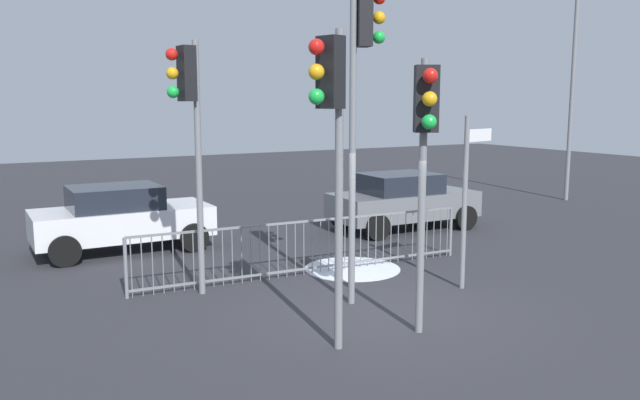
{
  "coord_description": "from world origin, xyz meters",
  "views": [
    {
      "loc": [
        -5.72,
        -8.17,
        3.32
      ],
      "look_at": [
        0.15,
        2.31,
        1.47
      ],
      "focal_mm": 36.22,
      "sensor_mm": 36.0,
      "label": 1
    }
  ],
  "objects_px": {
    "car_white_near": "(121,217)",
    "traffic_light_rear_right": "(189,111)",
    "traffic_light_foreground_left": "(425,135)",
    "traffic_light_rear_left": "(331,119)",
    "direction_sign_post": "(467,193)",
    "car_grey_trailing": "(402,200)",
    "street_lamp": "(574,55)",
    "traffic_light_foreground_right": "(361,73)"
  },
  "relations": [
    {
      "from": "traffic_light_foreground_left",
      "to": "traffic_light_rear_left",
      "type": "relative_size",
      "value": 0.92
    },
    {
      "from": "car_white_near",
      "to": "traffic_light_rear_right",
      "type": "bearing_deg",
      "value": -84.82
    },
    {
      "from": "traffic_light_rear_right",
      "to": "traffic_light_foreground_left",
      "type": "xyz_separation_m",
      "value": [
        2.19,
        -3.47,
        -0.31
      ]
    },
    {
      "from": "direction_sign_post",
      "to": "street_lamp",
      "type": "relative_size",
      "value": 0.38
    },
    {
      "from": "traffic_light_rear_left",
      "to": "street_lamp",
      "type": "distance_m",
      "value": 15.74
    },
    {
      "from": "car_white_near",
      "to": "street_lamp",
      "type": "distance_m",
      "value": 15.34
    },
    {
      "from": "traffic_light_foreground_left",
      "to": "direction_sign_post",
      "type": "relative_size",
      "value": 1.27
    },
    {
      "from": "traffic_light_foreground_left",
      "to": "car_white_near",
      "type": "bearing_deg",
      "value": -42.55
    },
    {
      "from": "direction_sign_post",
      "to": "car_white_near",
      "type": "height_order",
      "value": "direction_sign_post"
    },
    {
      "from": "traffic_light_rear_right",
      "to": "traffic_light_foreground_right",
      "type": "xyz_separation_m",
      "value": [
        2.26,
        -1.76,
        0.6
      ]
    },
    {
      "from": "car_grey_trailing",
      "to": "traffic_light_foreground_right",
      "type": "bearing_deg",
      "value": -131.04
    },
    {
      "from": "traffic_light_rear_right",
      "to": "street_lamp",
      "type": "relative_size",
      "value": 0.54
    },
    {
      "from": "traffic_light_rear_right",
      "to": "traffic_light_foreground_left",
      "type": "height_order",
      "value": "traffic_light_rear_right"
    },
    {
      "from": "traffic_light_rear_left",
      "to": "car_white_near",
      "type": "distance_m",
      "value": 7.78
    },
    {
      "from": "traffic_light_rear_left",
      "to": "car_grey_trailing",
      "type": "xyz_separation_m",
      "value": [
        5.81,
        6.28,
        -2.33
      ]
    },
    {
      "from": "traffic_light_foreground_right",
      "to": "car_grey_trailing",
      "type": "relative_size",
      "value": 1.34
    },
    {
      "from": "traffic_light_foreground_right",
      "to": "traffic_light_rear_left",
      "type": "height_order",
      "value": "traffic_light_foreground_right"
    },
    {
      "from": "traffic_light_foreground_right",
      "to": "traffic_light_rear_right",
      "type": "bearing_deg",
      "value": -110.75
    },
    {
      "from": "traffic_light_rear_right",
      "to": "direction_sign_post",
      "type": "xyz_separation_m",
      "value": [
        4.38,
        -1.93,
        -1.44
      ]
    },
    {
      "from": "direction_sign_post",
      "to": "car_grey_trailing",
      "type": "distance_m",
      "value": 5.43
    },
    {
      "from": "car_grey_trailing",
      "to": "car_white_near",
      "type": "distance_m",
      "value": 7.02
    },
    {
      "from": "traffic_light_foreground_left",
      "to": "car_white_near",
      "type": "height_order",
      "value": "traffic_light_foreground_left"
    },
    {
      "from": "car_grey_trailing",
      "to": "direction_sign_post",
      "type": "bearing_deg",
      "value": -112.76
    },
    {
      "from": "traffic_light_foreground_left",
      "to": "traffic_light_rear_left",
      "type": "bearing_deg",
      "value": 23.36
    },
    {
      "from": "traffic_light_rear_right",
      "to": "direction_sign_post",
      "type": "height_order",
      "value": "traffic_light_rear_right"
    },
    {
      "from": "street_lamp",
      "to": "car_grey_trailing",
      "type": "bearing_deg",
      "value": -170.23
    },
    {
      "from": "traffic_light_foreground_left",
      "to": "street_lamp",
      "type": "height_order",
      "value": "street_lamp"
    },
    {
      "from": "traffic_light_rear_right",
      "to": "car_grey_trailing",
      "type": "distance_m",
      "value": 7.61
    },
    {
      "from": "traffic_light_foreground_left",
      "to": "traffic_light_rear_left",
      "type": "distance_m",
      "value": 1.44
    },
    {
      "from": "traffic_light_foreground_left",
      "to": "car_grey_trailing",
      "type": "height_order",
      "value": "traffic_light_foreground_left"
    },
    {
      "from": "traffic_light_rear_left",
      "to": "car_white_near",
      "type": "bearing_deg",
      "value": -7.14
    },
    {
      "from": "traffic_light_rear_right",
      "to": "traffic_light_foreground_right",
      "type": "distance_m",
      "value": 2.92
    },
    {
      "from": "car_grey_trailing",
      "to": "traffic_light_foreground_left",
      "type": "bearing_deg",
      "value": -122.77
    },
    {
      "from": "traffic_light_rear_right",
      "to": "traffic_light_rear_left",
      "type": "relative_size",
      "value": 1.02
    },
    {
      "from": "direction_sign_post",
      "to": "car_white_near",
      "type": "xyz_separation_m",
      "value": [
        -4.73,
        5.92,
        -0.95
      ]
    },
    {
      "from": "traffic_light_foreground_right",
      "to": "car_grey_trailing",
      "type": "distance_m",
      "value": 7.06
    },
    {
      "from": "traffic_light_foreground_left",
      "to": "direction_sign_post",
      "type": "xyz_separation_m",
      "value": [
        2.19,
        1.54,
        -1.14
      ]
    },
    {
      "from": "traffic_light_rear_left",
      "to": "direction_sign_post",
      "type": "xyz_separation_m",
      "value": [
        3.6,
        1.41,
        -1.38
      ]
    },
    {
      "from": "street_lamp",
      "to": "traffic_light_foreground_left",
      "type": "bearing_deg",
      "value": -147.64
    },
    {
      "from": "traffic_light_foreground_left",
      "to": "car_white_near",
      "type": "relative_size",
      "value": 1.02
    },
    {
      "from": "car_grey_trailing",
      "to": "traffic_light_rear_right",
      "type": "bearing_deg",
      "value": -154.29
    },
    {
      "from": "car_grey_trailing",
      "to": "traffic_light_rear_left",
      "type": "bearing_deg",
      "value": -131.07
    }
  ]
}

